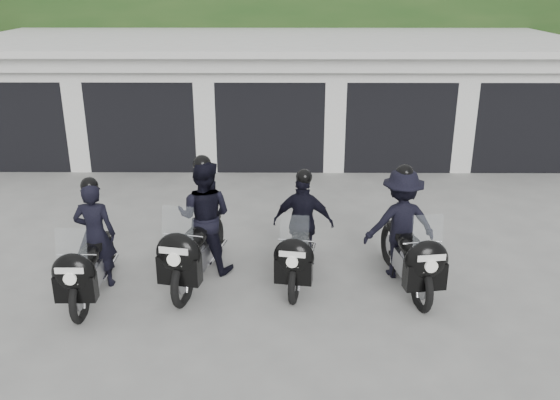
{
  "coord_description": "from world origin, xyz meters",
  "views": [
    {
      "loc": [
        0.34,
        -8.42,
        4.48
      ],
      "look_at": [
        0.27,
        0.71,
        1.05
      ],
      "focal_mm": 38.0,
      "sensor_mm": 36.0,
      "label": 1
    }
  ],
  "objects_px": {
    "police_bike_b": "(201,226)",
    "police_bike_c": "(302,232)",
    "police_bike_a": "(91,250)",
    "police_bike_d": "(404,232)"
  },
  "relations": [
    {
      "from": "police_bike_b",
      "to": "police_bike_d",
      "type": "distance_m",
      "value": 3.16
    },
    {
      "from": "police_bike_a",
      "to": "police_bike_c",
      "type": "distance_m",
      "value": 3.19
    },
    {
      "from": "police_bike_d",
      "to": "police_bike_b",
      "type": "bearing_deg",
      "value": 169.19
    },
    {
      "from": "police_bike_b",
      "to": "police_bike_c",
      "type": "bearing_deg",
      "value": 11.6
    },
    {
      "from": "police_bike_a",
      "to": "police_bike_d",
      "type": "xyz_separation_m",
      "value": [
        4.7,
        0.49,
        0.09
      ]
    },
    {
      "from": "police_bike_b",
      "to": "police_bike_c",
      "type": "distance_m",
      "value": 1.59
    },
    {
      "from": "police_bike_a",
      "to": "police_bike_c",
      "type": "xyz_separation_m",
      "value": [
        3.13,
        0.62,
        0.04
      ]
    },
    {
      "from": "police_bike_b",
      "to": "police_bike_d",
      "type": "bearing_deg",
      "value": 8.96
    },
    {
      "from": "police_bike_a",
      "to": "police_bike_c",
      "type": "relative_size",
      "value": 1.02
    },
    {
      "from": "police_bike_b",
      "to": "police_bike_d",
      "type": "relative_size",
      "value": 1.04
    }
  ]
}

